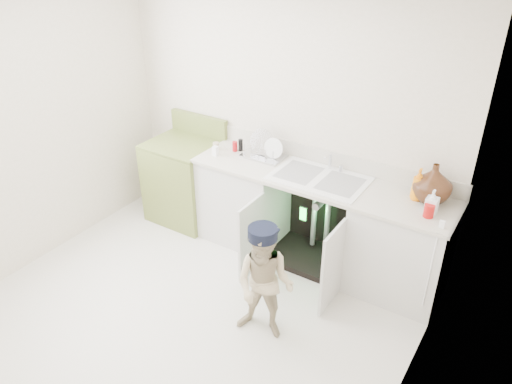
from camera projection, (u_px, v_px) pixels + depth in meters
ground at (192, 310)px, 4.27m from camera, size 3.50×3.50×0.00m
room_shell at (182, 182)px, 3.65m from camera, size 6.00×5.50×1.26m
counter_run at (320, 219)px, 4.65m from camera, size 2.44×1.02×1.23m
avocado_stove at (186, 179)px, 5.38m from camera, size 0.71×0.65×1.11m
repair_worker at (265, 283)px, 3.81m from camera, size 0.54×0.97×0.99m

